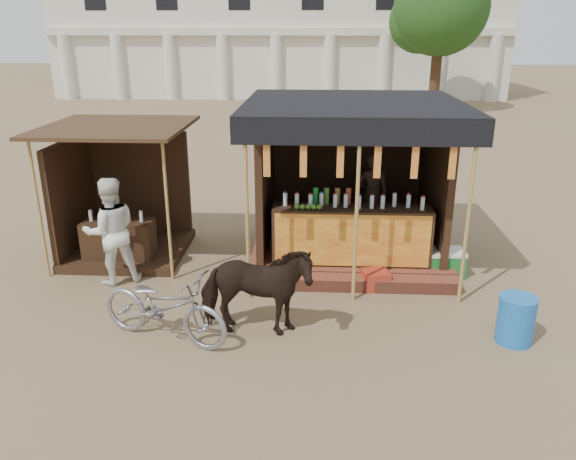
{
  "coord_description": "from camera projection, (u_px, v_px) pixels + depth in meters",
  "views": [
    {
      "loc": [
        0.42,
        -6.22,
        3.94
      ],
      "look_at": [
        0.0,
        1.6,
        1.1
      ],
      "focal_mm": 35.0,
      "sensor_mm": 36.0,
      "label": 1
    }
  ],
  "objects": [
    {
      "name": "secondary_stall",
      "position": [
        118.0,
        209.0,
        10.11
      ],
      "size": [
        2.4,
        2.4,
        2.38
      ],
      "color": "#341D13",
      "rests_on": "ground"
    },
    {
      "name": "red_crate",
      "position": [
        376.0,
        280.0,
        8.94
      ],
      "size": [
        0.47,
        0.45,
        0.29
      ],
      "primitive_type": "cube",
      "rotation": [
        0.0,
        0.0,
        0.23
      ],
      "color": "#A62D1B",
      "rests_on": "ground"
    },
    {
      "name": "motorbike",
      "position": [
        164.0,
        306.0,
        7.35
      ],
      "size": [
        1.99,
        1.25,
        0.99
      ],
      "primitive_type": "imported",
      "rotation": [
        0.0,
        0.0,
        1.23
      ],
      "color": "#919199",
      "rests_on": "ground"
    },
    {
      "name": "cooler",
      "position": [
        444.0,
        263.0,
        9.36
      ],
      "size": [
        0.67,
        0.48,
        0.46
      ],
      "color": "#1B7A2C",
      "rests_on": "ground"
    },
    {
      "name": "tree",
      "position": [
        436.0,
        11.0,
        26.12
      ],
      "size": [
        4.5,
        4.4,
        7.0
      ],
      "color": "#382314",
      "rests_on": "ground"
    },
    {
      "name": "blue_barrel",
      "position": [
        516.0,
        320.0,
        7.36
      ],
      "size": [
        0.55,
        0.55,
        0.65
      ],
      "primitive_type": "cylinder",
      "rotation": [
        0.0,
        0.0,
        -0.17
      ],
      "color": "blue",
      "rests_on": "ground"
    },
    {
      "name": "ground",
      "position": [
        281.0,
        353.0,
        7.2
      ],
      "size": [
        120.0,
        120.0,
        0.0
      ],
      "primitive_type": "plane",
      "color": "#846B4C",
      "rests_on": "ground"
    },
    {
      "name": "background_building",
      "position": [
        280.0,
        26.0,
        34.06
      ],
      "size": [
        26.0,
        7.45,
        8.18
      ],
      "color": "silver",
      "rests_on": "ground"
    },
    {
      "name": "bystander",
      "position": [
        111.0,
        231.0,
        8.92
      ],
      "size": [
        1.06,
        0.98,
        1.76
      ],
      "primitive_type": "imported",
      "rotation": [
        0.0,
        0.0,
        3.62
      ],
      "color": "white",
      "rests_on": "ground"
    },
    {
      "name": "cow",
      "position": [
        255.0,
        291.0,
        7.42
      ],
      "size": [
        1.56,
        0.73,
        1.3
      ],
      "primitive_type": "imported",
      "rotation": [
        0.0,
        0.0,
        1.55
      ],
      "color": "black",
      "rests_on": "ground"
    },
    {
      "name": "main_stall",
      "position": [
        351.0,
        201.0,
        9.95
      ],
      "size": [
        3.6,
        3.61,
        2.78
      ],
      "color": "brown",
      "rests_on": "ground"
    }
  ]
}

